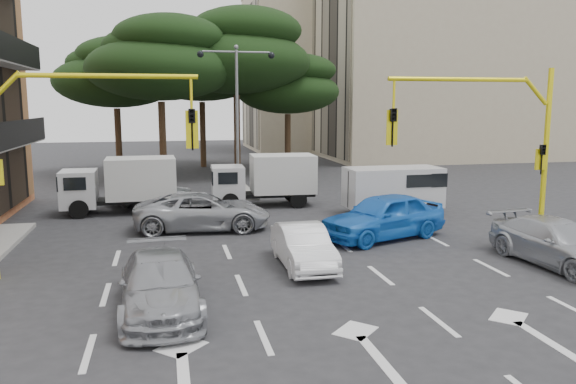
{
  "coord_description": "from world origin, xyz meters",
  "views": [
    {
      "loc": [
        -3.89,
        -14.49,
        4.86
      ],
      "look_at": [
        0.52,
        5.55,
        1.6
      ],
      "focal_mm": 35.0,
      "sensor_mm": 36.0,
      "label": 1
    }
  ],
  "objects_px": {
    "car_white_hatch": "(303,246)",
    "car_blue_compact": "(383,216)",
    "car_silver_cross_a": "(203,211)",
    "car_silver_parked": "(558,243)",
    "signal_mast_right": "(499,133)",
    "car_silver_wagon": "(160,284)",
    "van_white": "(393,190)",
    "signal_mast_left": "(56,139)",
    "box_truck_b": "(264,180)",
    "street_lamp_center": "(237,92)",
    "box_truck_a": "(121,185)",
    "car_silver_cross_b": "(151,191)"
  },
  "relations": [
    {
      "from": "car_white_hatch",
      "to": "car_blue_compact",
      "type": "height_order",
      "value": "car_blue_compact"
    },
    {
      "from": "car_silver_cross_a",
      "to": "car_silver_parked",
      "type": "relative_size",
      "value": 1.09
    },
    {
      "from": "signal_mast_right",
      "to": "car_silver_parked",
      "type": "xyz_separation_m",
      "value": [
        0.8,
        -2.18,
        -3.2
      ]
    },
    {
      "from": "car_silver_wagon",
      "to": "van_white",
      "type": "xyz_separation_m",
      "value": [
        10.05,
        9.99,
        0.39
      ]
    },
    {
      "from": "car_silver_wagon",
      "to": "car_blue_compact",
      "type": "bearing_deg",
      "value": 33.54
    },
    {
      "from": "signal_mast_right",
      "to": "signal_mast_left",
      "type": "relative_size",
      "value": 1.0
    },
    {
      "from": "car_silver_wagon",
      "to": "box_truck_b",
      "type": "height_order",
      "value": "box_truck_b"
    },
    {
      "from": "car_white_hatch",
      "to": "car_silver_wagon",
      "type": "bearing_deg",
      "value": -145.7
    },
    {
      "from": "car_white_hatch",
      "to": "car_silver_cross_a",
      "type": "distance_m",
      "value": 6.24
    },
    {
      "from": "street_lamp_center",
      "to": "car_blue_compact",
      "type": "xyz_separation_m",
      "value": [
        3.74,
        -11.86,
        -4.6
      ]
    },
    {
      "from": "signal_mast_left",
      "to": "box_truck_a",
      "type": "distance_m",
      "value": 9.66
    },
    {
      "from": "signal_mast_right",
      "to": "signal_mast_left",
      "type": "bearing_deg",
      "value": 180.0
    },
    {
      "from": "car_blue_compact",
      "to": "box_truck_b",
      "type": "distance_m",
      "value": 8.05
    },
    {
      "from": "signal_mast_left",
      "to": "car_silver_parked",
      "type": "bearing_deg",
      "value": -8.6
    },
    {
      "from": "box_truck_a",
      "to": "car_silver_cross_b",
      "type": "bearing_deg",
      "value": -36.78
    },
    {
      "from": "car_white_hatch",
      "to": "car_silver_parked",
      "type": "relative_size",
      "value": 0.8
    },
    {
      "from": "car_white_hatch",
      "to": "box_truck_b",
      "type": "distance_m",
      "value": 10.29
    },
    {
      "from": "car_silver_wagon",
      "to": "car_silver_cross_b",
      "type": "height_order",
      "value": "car_silver_cross_b"
    },
    {
      "from": "car_silver_cross_b",
      "to": "box_truck_a",
      "type": "height_order",
      "value": "box_truck_a"
    },
    {
      "from": "street_lamp_center",
      "to": "car_blue_compact",
      "type": "bearing_deg",
      "value": -72.51
    },
    {
      "from": "signal_mast_left",
      "to": "signal_mast_right",
      "type": "bearing_deg",
      "value": 0.0
    },
    {
      "from": "box_truck_a",
      "to": "box_truck_b",
      "type": "relative_size",
      "value": 1.01
    },
    {
      "from": "car_silver_parked",
      "to": "box_truck_b",
      "type": "height_order",
      "value": "box_truck_b"
    },
    {
      "from": "signal_mast_left",
      "to": "car_silver_wagon",
      "type": "bearing_deg",
      "value": -52.13
    },
    {
      "from": "street_lamp_center",
      "to": "car_silver_cross_b",
      "type": "distance_m",
      "value": 7.27
    },
    {
      "from": "car_blue_compact",
      "to": "car_silver_wagon",
      "type": "distance_m",
      "value": 9.65
    },
    {
      "from": "car_blue_compact",
      "to": "car_silver_parked",
      "type": "relative_size",
      "value": 1.02
    },
    {
      "from": "car_silver_parked",
      "to": "signal_mast_right",
      "type": "bearing_deg",
      "value": 104.01
    },
    {
      "from": "van_white",
      "to": "box_truck_b",
      "type": "relative_size",
      "value": 0.85
    },
    {
      "from": "car_silver_parked",
      "to": "box_truck_a",
      "type": "distance_m",
      "value": 17.67
    },
    {
      "from": "car_white_hatch",
      "to": "car_silver_wagon",
      "type": "distance_m",
      "value": 5.02
    },
    {
      "from": "signal_mast_right",
      "to": "car_silver_wagon",
      "type": "bearing_deg",
      "value": -162.37
    },
    {
      "from": "signal_mast_left",
      "to": "car_silver_cross_b",
      "type": "height_order",
      "value": "signal_mast_left"
    },
    {
      "from": "signal_mast_left",
      "to": "car_white_hatch",
      "type": "bearing_deg",
      "value": -5.54
    },
    {
      "from": "car_silver_cross_a",
      "to": "box_truck_b",
      "type": "relative_size",
      "value": 1.05
    },
    {
      "from": "signal_mast_left",
      "to": "street_lamp_center",
      "type": "relative_size",
      "value": 0.77
    },
    {
      "from": "signal_mast_left",
      "to": "box_truck_b",
      "type": "bearing_deg",
      "value": 52.0
    },
    {
      "from": "street_lamp_center",
      "to": "box_truck_a",
      "type": "height_order",
      "value": "street_lamp_center"
    },
    {
      "from": "car_silver_cross_b",
      "to": "car_silver_parked",
      "type": "bearing_deg",
      "value": -129.53
    },
    {
      "from": "car_blue_compact",
      "to": "car_silver_parked",
      "type": "xyz_separation_m",
      "value": [
        3.86,
        -4.33,
        -0.14
      ]
    },
    {
      "from": "signal_mast_right",
      "to": "car_silver_parked",
      "type": "height_order",
      "value": "signal_mast_right"
    },
    {
      "from": "car_silver_cross_a",
      "to": "van_white",
      "type": "distance_m",
      "value": 8.62
    },
    {
      "from": "street_lamp_center",
      "to": "van_white",
      "type": "relative_size",
      "value": 1.85
    },
    {
      "from": "signal_mast_right",
      "to": "car_silver_cross_a",
      "type": "xyz_separation_m",
      "value": [
        -9.34,
        5.01,
        -3.16
      ]
    },
    {
      "from": "signal_mast_left",
      "to": "car_silver_cross_b",
      "type": "bearing_deg",
      "value": 78.79
    },
    {
      "from": "car_white_hatch",
      "to": "box_truck_a",
      "type": "xyz_separation_m",
      "value": [
        -5.92,
        9.9,
        0.6
      ]
    },
    {
      "from": "box_truck_a",
      "to": "car_silver_parked",
      "type": "bearing_deg",
      "value": -131.89
    },
    {
      "from": "signal_mast_right",
      "to": "car_silver_wagon",
      "type": "distance_m",
      "value": 11.9
    },
    {
      "from": "signal_mast_left",
      "to": "car_silver_cross_a",
      "type": "xyz_separation_m",
      "value": [
        4.27,
        5.01,
        -3.16
      ]
    },
    {
      "from": "signal_mast_left",
      "to": "car_blue_compact",
      "type": "distance_m",
      "value": 11.19
    }
  ]
}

